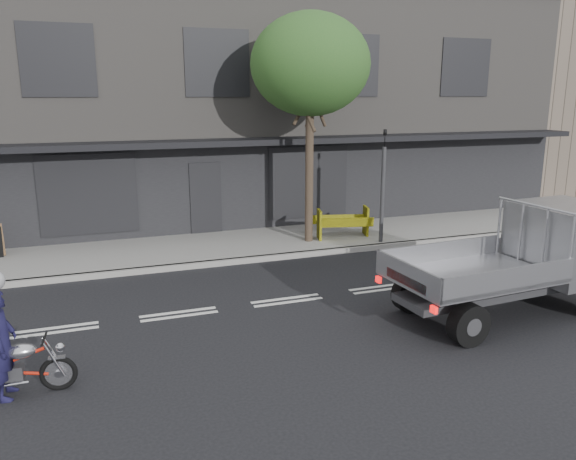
% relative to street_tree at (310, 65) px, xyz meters
% --- Properties ---
extents(ground, '(80.00, 80.00, 0.00)m').
position_rel_street_tree_xyz_m(ground, '(-2.20, -4.20, -5.28)').
color(ground, black).
rests_on(ground, ground).
extents(sidewalk, '(32.00, 3.20, 0.15)m').
position_rel_street_tree_xyz_m(sidewalk, '(-2.20, 0.50, -5.20)').
color(sidewalk, gray).
rests_on(sidewalk, ground).
extents(kerb, '(32.00, 0.20, 0.15)m').
position_rel_street_tree_xyz_m(kerb, '(-2.20, -1.10, -5.20)').
color(kerb, gray).
rests_on(kerb, ground).
extents(building_main, '(26.00, 10.00, 8.00)m').
position_rel_street_tree_xyz_m(building_main, '(-2.20, 7.10, -1.28)').
color(building_main, slate).
rests_on(building_main, ground).
extents(street_tree, '(3.40, 3.40, 6.74)m').
position_rel_street_tree_xyz_m(street_tree, '(0.00, 0.00, 0.00)').
color(street_tree, '#382B21').
rests_on(street_tree, ground).
extents(traffic_light_pole, '(0.12, 0.12, 3.50)m').
position_rel_street_tree_xyz_m(traffic_light_pole, '(2.00, -0.85, -3.63)').
color(traffic_light_pole, '#2D2D30').
rests_on(traffic_light_pole, ground).
extents(motorcycle, '(1.74, 0.51, 0.90)m').
position_rel_street_tree_xyz_m(motorcycle, '(-7.42, -6.60, -4.82)').
color(motorcycle, black).
rests_on(motorcycle, ground).
extents(rider, '(0.46, 0.66, 1.72)m').
position_rel_street_tree_xyz_m(rider, '(-7.57, -6.60, -4.42)').
color(rider, '#151335').
rests_on(rider, ground).
extents(flatbed_ute, '(5.10, 2.36, 2.31)m').
position_rel_street_tree_xyz_m(flatbed_ute, '(2.93, -6.38, -3.96)').
color(flatbed_ute, black).
rests_on(flatbed_ute, ground).
extents(construction_barrier, '(1.81, 1.06, 0.95)m').
position_rel_street_tree_xyz_m(construction_barrier, '(1.17, -0.17, -4.65)').
color(construction_barrier, yellow).
rests_on(construction_barrier, sidewalk).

